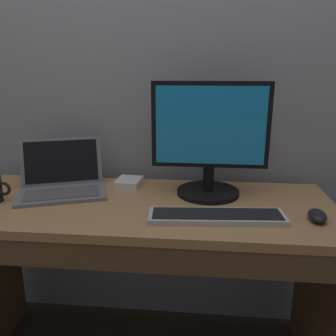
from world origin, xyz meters
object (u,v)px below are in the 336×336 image
(external_monitor, at_px, (210,139))
(wired_keyboard, at_px, (217,216))
(computer_mouse, at_px, (317,216))
(external_drive_box, at_px, (129,183))
(laptop_space_gray, at_px, (62,182))

(external_monitor, bearing_deg, wired_keyboard, -83.50)
(computer_mouse, bearing_deg, external_drive_box, 163.81)
(external_monitor, xyz_separation_m, external_drive_box, (-0.34, 0.08, -0.21))
(computer_mouse, bearing_deg, wired_keyboard, -170.28)
(wired_keyboard, bearing_deg, computer_mouse, 3.93)
(wired_keyboard, height_order, computer_mouse, computer_mouse)
(external_drive_box, bearing_deg, laptop_space_gray, -159.26)
(external_monitor, bearing_deg, computer_mouse, -29.80)
(external_drive_box, bearing_deg, computer_mouse, -21.99)
(external_drive_box, bearing_deg, external_monitor, -12.64)
(wired_keyboard, distance_m, external_drive_box, 0.48)
(wired_keyboard, bearing_deg, external_drive_box, 140.11)
(laptop_space_gray, bearing_deg, computer_mouse, -10.94)
(external_monitor, height_order, external_drive_box, external_monitor)
(external_monitor, distance_m, computer_mouse, 0.47)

